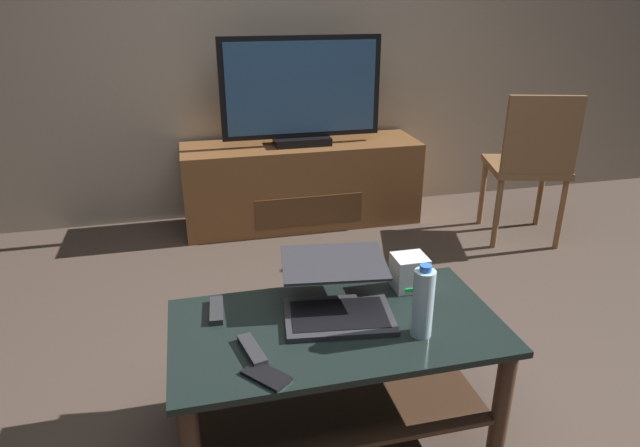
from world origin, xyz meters
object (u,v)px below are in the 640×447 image
tv_remote (216,310)px  router_box (409,272)px  laptop (337,294)px  cell_phone (267,376)px  water_bottle_near (423,302)px  dining_chair (531,160)px  television (301,94)px  coffee_table (336,360)px  soundbar_remote (252,350)px  media_cabinet (302,183)px

tv_remote → router_box: bearing=5.0°
laptop → cell_phone: 0.42m
router_box → water_bottle_near: size_ratio=0.51×
dining_chair → laptop: dining_chair is taller
television → tv_remote: bearing=-110.9°
coffee_table → soundbar_remote: size_ratio=6.78×
dining_chair → cell_phone: (-1.83, -1.53, -0.08)m
laptop → tv_remote: laptop is taller
dining_chair → laptop: 1.97m
dining_chair → water_bottle_near: dining_chair is taller
dining_chair → soundbar_remote: (-1.85, -1.40, -0.07)m
laptop → dining_chair: bearing=38.6°
television → router_box: (0.03, -1.75, -0.36)m
cell_phone → dining_chair: bearing=0.5°
television → dining_chair: size_ratio=1.09×
water_bottle_near → soundbar_remote: 0.55m
router_box → soundbar_remote: 0.67m
coffee_table → dining_chair: 2.05m
television → coffee_table: bearing=-98.6°
router_box → laptop: bearing=-163.1°
media_cabinet → cell_phone: media_cabinet is taller
laptop → soundbar_remote: bearing=-151.0°
coffee_table → tv_remote: (-0.38, 0.16, 0.15)m
router_box → soundbar_remote: (-0.61, -0.27, -0.05)m
dining_chair → water_bottle_near: bearing=-132.6°
laptop → router_box: bearing=16.9°
television → water_bottle_near: (-0.05, -2.04, -0.31)m
coffee_table → media_cabinet: 1.97m
media_cabinet → tv_remote: media_cabinet is taller
tv_remote → media_cabinet: bearing=73.4°
laptop → water_bottle_near: bearing=-42.2°
soundbar_remote → water_bottle_near: bearing=-15.3°
television → soundbar_remote: 2.14m
media_cabinet → dining_chair: bearing=-26.5°
water_bottle_near → tv_remote: water_bottle_near is taller
water_bottle_near → tv_remote: bearing=155.7°
tv_remote → soundbar_remote: 0.27m
water_bottle_near → soundbar_remote: bearing=177.0°
tv_remote → laptop: bearing=-7.2°
coffee_table → soundbar_remote: soundbar_remote is taller
coffee_table → water_bottle_near: 0.38m
television → router_box: television is taller
laptop → router_box: laptop is taller
coffee_table → television: bearing=81.4°
media_cabinet → dining_chair: 1.44m
cell_phone → television: bearing=36.0°
television → cell_phone: television is taller
dining_chair → media_cabinet: bearing=153.5°
coffee_table → tv_remote: 0.44m
coffee_table → soundbar_remote: 0.34m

